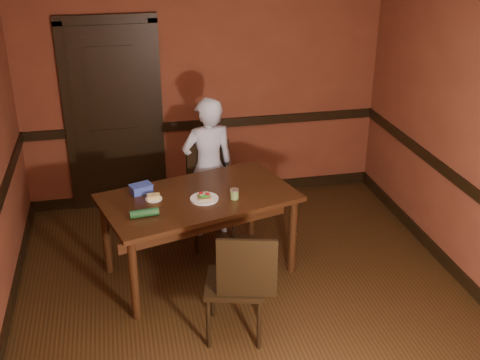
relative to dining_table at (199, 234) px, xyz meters
name	(u,v)px	position (x,y,z in m)	size (l,w,h in m)	color
floor	(248,307)	(0.32, -0.65, -0.40)	(4.00, 4.50, 0.01)	black
wall_back	(204,85)	(0.32, 1.60, 0.95)	(4.00, 0.02, 2.70)	brown
dado_back	(205,124)	(0.32, 1.59, 0.50)	(4.00, 0.03, 0.10)	black
dado_right	(473,192)	(2.30, -0.65, 0.50)	(0.03, 4.50, 0.10)	black
baseboard_back	(207,191)	(0.32, 1.59, -0.34)	(4.00, 0.03, 0.12)	black
baseboard_left	(5,333)	(-1.67, -0.65, -0.34)	(0.03, 4.50, 0.12)	black
baseboard_right	(459,274)	(2.30, -0.65, -0.34)	(0.03, 4.50, 0.12)	black
door	(114,114)	(-0.68, 1.57, 0.70)	(1.05, 0.07, 2.20)	black
dining_table	(199,234)	(0.00, 0.00, 0.00)	(1.69, 0.95, 0.79)	black
chair_far	(207,196)	(0.16, 0.57, 0.10)	(0.46, 0.46, 0.99)	black
chair_near	(235,281)	(0.14, -0.94, 0.09)	(0.45, 0.45, 0.96)	black
person	(208,168)	(0.21, 0.73, 0.34)	(0.54, 0.35, 1.47)	#B1BED6
sandwich_plate	(204,198)	(0.04, -0.09, 0.41)	(0.25, 0.25, 0.06)	white
sauce_jar	(234,194)	(0.30, -0.12, 0.44)	(0.08, 0.08, 0.09)	#72994D
cheese_saucer	(154,197)	(-0.39, 0.01, 0.41)	(0.15, 0.15, 0.05)	white
food_tub	(141,189)	(-0.49, 0.17, 0.44)	(0.23, 0.19, 0.08)	blue
wrapped_veg	(144,213)	(-0.50, -0.30, 0.43)	(0.07, 0.07, 0.24)	#174721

